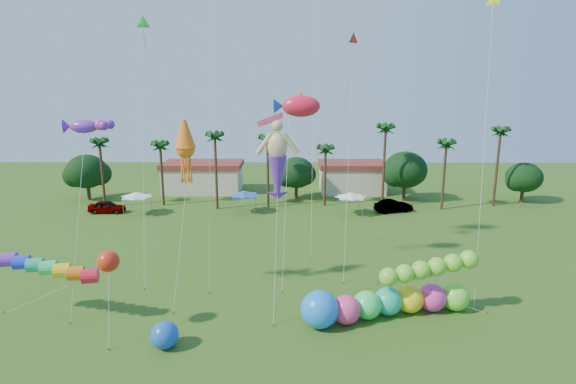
{
  "coord_description": "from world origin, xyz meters",
  "views": [
    {
      "loc": [
        0.22,
        -21.05,
        16.07
      ],
      "look_at": [
        0.0,
        10.0,
        9.0
      ],
      "focal_mm": 28.0,
      "sensor_mm": 36.0,
      "label": 1
    }
  ],
  "objects_px": {
    "car_a": "(107,207)",
    "blue_ball": "(165,335)",
    "car_b": "(394,206)",
    "caterpillar_inflatable": "(380,303)",
    "spectator_b": "(431,295)"
  },
  "relations": [
    {
      "from": "car_a",
      "to": "blue_ball",
      "type": "xyz_separation_m",
      "value": [
        16.63,
        -32.2,
        0.07
      ]
    },
    {
      "from": "car_b",
      "to": "blue_ball",
      "type": "distance_m",
      "value": 39.43
    },
    {
      "from": "blue_ball",
      "to": "caterpillar_inflatable",
      "type": "bearing_deg",
      "value": 15.43
    },
    {
      "from": "car_b",
      "to": "caterpillar_inflatable",
      "type": "xyz_separation_m",
      "value": [
        -7.37,
        -28.85,
        0.27
      ]
    },
    {
      "from": "car_b",
      "to": "spectator_b",
      "type": "height_order",
      "value": "car_b"
    },
    {
      "from": "car_a",
      "to": "car_b",
      "type": "bearing_deg",
      "value": -88.87
    },
    {
      "from": "car_a",
      "to": "car_b",
      "type": "height_order",
      "value": "car_b"
    },
    {
      "from": "caterpillar_inflatable",
      "to": "blue_ball",
      "type": "distance_m",
      "value": 14.99
    },
    {
      "from": "caterpillar_inflatable",
      "to": "car_b",
      "type": "bearing_deg",
      "value": 60.75
    },
    {
      "from": "car_a",
      "to": "blue_ball",
      "type": "height_order",
      "value": "blue_ball"
    },
    {
      "from": "car_a",
      "to": "caterpillar_inflatable",
      "type": "relative_size",
      "value": 0.37
    },
    {
      "from": "caterpillar_inflatable",
      "to": "spectator_b",
      "type": "bearing_deg",
      "value": 11.13
    },
    {
      "from": "car_a",
      "to": "blue_ball",
      "type": "relative_size",
      "value": 2.7
    },
    {
      "from": "spectator_b",
      "to": "blue_ball",
      "type": "relative_size",
      "value": 0.89
    },
    {
      "from": "car_b",
      "to": "spectator_b",
      "type": "relative_size",
      "value": 3.23
    }
  ]
}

